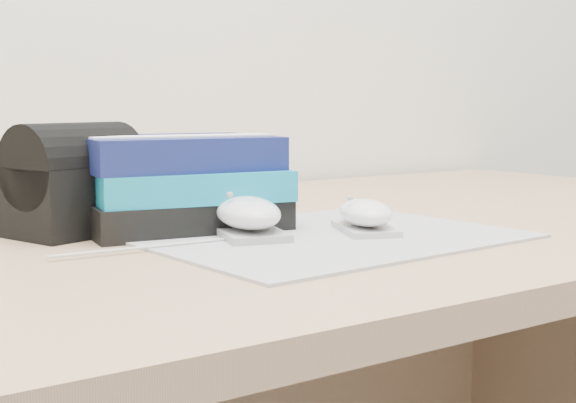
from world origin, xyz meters
TOP-DOWN VIEW (x-y plane):
  - desk at (0.00, 1.64)m, footprint 1.60×0.80m
  - mousepad at (-0.01, 1.46)m, footprint 0.40×0.32m
  - mouse_rear at (-0.08, 1.50)m, footprint 0.09×0.13m
  - mouse_front at (0.04, 1.45)m, footprint 0.09×0.11m
  - usb_cable at (-0.19, 1.49)m, footprint 0.22×0.01m
  - book_stack at (-0.11, 1.61)m, footprint 0.24×0.21m
  - pouch at (-0.22, 1.63)m, footprint 0.15×0.13m

SIDE VIEW (x-z plane):
  - desk at x=0.00m, z-range 0.13..0.86m
  - mousepad at x=-0.01m, z-range 0.73..0.73m
  - usb_cable at x=-0.19m, z-range 0.73..0.74m
  - mouse_front at x=0.04m, z-range 0.73..0.77m
  - mouse_rear at x=-0.08m, z-range 0.73..0.78m
  - book_stack at x=-0.11m, z-range 0.73..0.84m
  - pouch at x=-0.22m, z-range 0.73..0.85m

